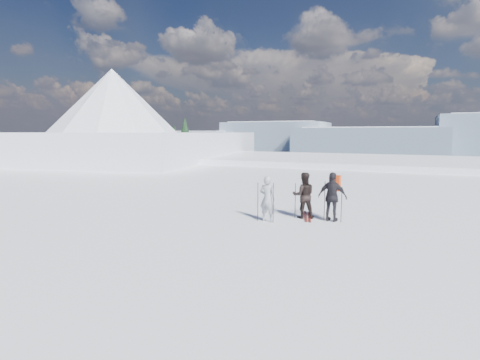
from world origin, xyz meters
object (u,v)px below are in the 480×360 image
Objects in this scene: skier_pack at (332,197)px; skier_dark at (304,195)px; skis_loose at (307,216)px; skier_grey at (267,199)px.

skier_dark is at bearing 1.37° from skier_pack.
skier_pack is at bearing -19.49° from skis_loose.
skier_dark is 0.84m from skis_loose.
skier_pack reaches higher than skier_grey.
skier_pack is at bearing -149.72° from skier_grey.
skier_grey is at bearing 30.72° from skier_pack.
skier_pack is 1.28m from skis_loose.
skis_loose is (1.08, 1.25, -0.77)m from skier_grey.
skier_pack is at bearing 152.46° from skier_dark.
skier_pack is (1.02, -0.08, 0.03)m from skier_dark.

